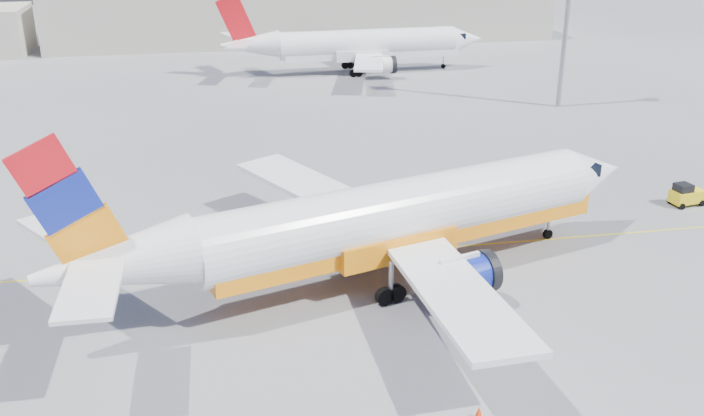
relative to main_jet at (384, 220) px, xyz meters
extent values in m
plane|color=#5A5A5F|center=(-0.09, 0.37, -3.59)|extent=(240.00, 240.00, 0.00)
cube|color=yellow|center=(-0.09, 3.37, -3.59)|extent=(70.00, 0.15, 0.01)
cube|color=#BCB6A2|center=(4.91, 75.37, 0.41)|extent=(70.00, 14.00, 8.00)
cylinder|color=white|center=(1.07, 0.33, 0.24)|extent=(23.46, 10.44, 3.62)
cone|color=white|center=(14.29, 4.46, 0.24)|extent=(5.15, 4.73, 3.62)
cone|color=white|center=(-13.68, -4.27, 0.61)|extent=(8.14, 5.51, 3.44)
cube|color=black|center=(12.87, 4.02, 0.83)|extent=(2.46, 2.88, 0.75)
cube|color=orange|center=(1.58, 0.49, -0.98)|extent=(23.27, 9.83, 1.28)
cube|color=white|center=(-2.68, 6.98, -0.72)|extent=(9.56, 12.69, 0.86)
cube|color=white|center=(1.76, -7.26, -0.72)|extent=(4.15, 12.96, 0.86)
cylinder|color=navy|center=(0.15, 5.07, -1.73)|extent=(4.26, 3.08, 2.02)
cylinder|color=navy|center=(3.01, -4.08, -1.73)|extent=(4.26, 3.08, 2.02)
cylinder|color=black|center=(1.78, 5.58, -1.73)|extent=(1.18, 2.29, 2.24)
cylinder|color=black|center=(4.63, -3.58, -1.73)|extent=(1.18, 2.29, 2.24)
cube|color=orange|center=(-15.21, -4.74, 3.86)|extent=(4.87, 1.79, 6.65)
cube|color=white|center=(-16.22, -1.49, 1.31)|extent=(4.99, 5.70, 0.19)
cube|color=white|center=(-14.19, -8.00, 1.31)|extent=(2.41, 5.35, 0.19)
cylinder|color=#96969D|center=(11.24, 3.51, -2.26)|extent=(0.24, 0.24, 2.24)
cylinder|color=black|center=(11.24, 3.51, -3.30)|extent=(0.65, 0.42, 0.60)
cylinder|color=black|center=(-1.73, 2.14, -3.11)|extent=(1.04, 0.67, 0.96)
cylinder|color=black|center=(-0.20, -2.74, -3.11)|extent=(1.04, 0.67, 0.96)
cylinder|color=white|center=(9.63, 52.58, -0.18)|extent=(20.95, 3.99, 3.22)
cone|color=white|center=(21.94, 53.03, -0.18)|extent=(3.91, 3.36, 3.22)
cone|color=white|center=(-4.10, 52.07, 0.15)|extent=(6.74, 3.30, 3.06)
cube|color=black|center=(20.62, 52.98, 0.34)|extent=(1.69, 2.24, 0.66)
cube|color=white|center=(10.11, 52.59, -1.27)|extent=(20.93, 3.42, 1.14)
cube|color=white|center=(7.97, 59.15, -1.04)|extent=(6.07, 11.77, 0.76)
cube|color=white|center=(8.46, 45.90, -1.04)|extent=(5.31, 11.75, 0.76)
cylinder|color=white|center=(9.95, 56.86, -1.94)|extent=(3.48, 1.92, 1.80)
cylinder|color=white|center=(10.26, 48.33, -1.94)|extent=(3.48, 1.92, 1.80)
cylinder|color=black|center=(11.47, 56.91, -1.94)|extent=(0.55, 2.01, 1.99)
cylinder|color=black|center=(11.78, 48.39, -1.94)|extent=(0.55, 2.01, 1.99)
cube|color=red|center=(-5.52, 52.02, 3.04)|extent=(4.46, 0.45, 5.91)
cube|color=white|center=(-5.63, 55.05, 0.76)|extent=(3.59, 5.17, 0.17)
cube|color=white|center=(-5.41, 48.99, 0.76)|extent=(3.30, 5.13, 0.17)
cylinder|color=#96969D|center=(19.10, 52.93, -2.41)|extent=(0.18, 0.18, 1.99)
cylinder|color=black|center=(19.10, 52.93, -3.33)|extent=(0.54, 0.25, 0.53)
cylinder|color=black|center=(7.66, 54.78, -3.17)|extent=(0.87, 0.39, 0.85)
cylinder|color=black|center=(7.82, 50.23, -3.17)|extent=(0.87, 0.39, 0.85)
cylinder|color=black|center=(21.97, 7.55, -3.38)|extent=(0.45, 0.24, 0.43)
cylinder|color=black|center=(22.18, 6.37, -3.38)|extent=(0.45, 0.24, 0.43)
cylinder|color=black|center=(23.65, 7.85, -3.38)|extent=(0.45, 0.24, 0.43)
cylinder|color=black|center=(23.86, 6.67, -3.38)|extent=(0.45, 0.24, 0.43)
cube|color=yellow|center=(22.92, 7.11, -2.95)|extent=(2.39, 1.56, 0.85)
cube|color=black|center=(22.50, 7.04, -2.27)|extent=(1.19, 1.19, 0.51)
cone|color=#EE3609|center=(1.21, -12.80, -3.32)|extent=(0.31, 0.31, 0.48)
camera|label=1|loc=(-8.69, -38.06, 16.59)|focal=40.00mm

